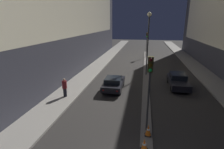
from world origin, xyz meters
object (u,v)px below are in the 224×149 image
object	(u,v)px
traffic_light_mid	(147,39)
traffic_cone_near	(144,145)
traffic_cone_far	(148,130)
pedestrian_on_left_sidewalk	(65,87)
street_lamp	(148,32)
traffic_light_near	(150,78)
car_right_lane	(178,81)
car_left_lane	(114,83)

from	to	relation	value
traffic_light_mid	traffic_cone_near	xyz separation A→B (m)	(-0.13, -26.58, -3.12)
traffic_cone_far	pedestrian_on_left_sidewalk	xyz separation A→B (m)	(-7.43, 4.43, 0.59)
street_lamp	traffic_cone_far	size ratio (longest dim) A/B	10.73
traffic_light_near	traffic_light_mid	xyz separation A→B (m)	(0.00, 24.64, 0.00)
car_right_lane	pedestrian_on_left_sidewalk	distance (m)	11.68
traffic_light_mid	pedestrian_on_left_sidewalk	xyz separation A→B (m)	(-7.33, -20.75, -2.53)
traffic_light_mid	pedestrian_on_left_sidewalk	bearing A→B (deg)	-109.45
traffic_light_near	traffic_cone_far	xyz separation A→B (m)	(0.10, -0.54, -3.12)
traffic_light_mid	pedestrian_on_left_sidewalk	distance (m)	22.15
traffic_cone_far	traffic_cone_near	bearing A→B (deg)	-99.22
traffic_light_near	traffic_cone_far	world-z (taller)	traffic_light_near
traffic_light_near	pedestrian_on_left_sidewalk	size ratio (longest dim) A/B	2.75
traffic_light_mid	traffic_light_near	bearing A→B (deg)	-90.00
traffic_light_mid	traffic_cone_far	xyz separation A→B (m)	(0.10, -25.18, -3.12)
car_right_lane	street_lamp	bearing A→B (deg)	131.12
traffic_cone_near	car_left_lane	bearing A→B (deg)	110.06
traffic_cone_near	traffic_light_mid	bearing A→B (deg)	89.72
traffic_cone_near	car_left_lane	distance (m)	9.28
street_lamp	car_right_lane	xyz separation A→B (m)	(3.31, -3.79, -4.80)
traffic_cone_near	traffic_cone_far	size ratio (longest dim) A/B	1.00
traffic_light_mid	traffic_cone_far	world-z (taller)	traffic_light_mid
traffic_cone_far	car_right_lane	world-z (taller)	car_right_lane
traffic_cone_near	traffic_cone_far	distance (m)	1.41
traffic_cone_far	car_left_lane	bearing A→B (deg)	114.96
traffic_light_near	traffic_light_mid	distance (m)	24.64
traffic_cone_far	car_left_lane	xyz separation A→B (m)	(-3.41, 7.32, 0.24)
traffic_light_near	car_left_lane	bearing A→B (deg)	116.03
car_left_lane	car_right_lane	distance (m)	6.89
pedestrian_on_left_sidewalk	traffic_cone_near	bearing A→B (deg)	-38.97
street_lamp	pedestrian_on_left_sidewalk	xyz separation A→B (m)	(-7.33, -8.59, -4.49)
traffic_light_mid	pedestrian_on_left_sidewalk	size ratio (longest dim) A/B	2.75
traffic_light_mid	car_right_lane	xyz separation A→B (m)	(3.31, -15.95, -2.83)
traffic_light_near	pedestrian_on_left_sidewalk	xyz separation A→B (m)	(-7.33, 3.89, -2.53)
traffic_light_near	pedestrian_on_left_sidewalk	world-z (taller)	traffic_light_near
street_lamp	car_right_lane	world-z (taller)	street_lamp
traffic_light_near	traffic_light_mid	world-z (taller)	same
pedestrian_on_left_sidewalk	traffic_cone_far	bearing A→B (deg)	-30.83
traffic_cone_far	car_right_lane	distance (m)	9.78
traffic_cone_near	car_right_lane	bearing A→B (deg)	72.06
traffic_light_mid	traffic_cone_near	bearing A→B (deg)	-90.28
traffic_light_mid	car_right_lane	size ratio (longest dim) A/B	1.06
street_lamp	pedestrian_on_left_sidewalk	size ratio (longest dim) A/B	4.50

